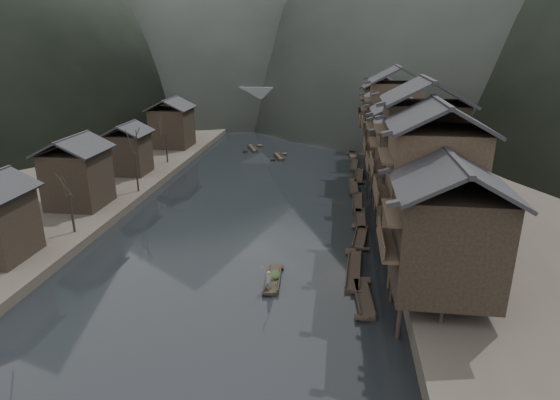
# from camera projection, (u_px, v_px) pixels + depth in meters

# --- Properties ---
(water) EXTENTS (300.00, 300.00, 0.00)m
(water) POSITION_uv_depth(u_px,v_px,m) (232.00, 260.00, 44.00)
(water) COLOR black
(water) RESTS_ON ground
(right_bank) EXTENTS (40.00, 200.00, 1.80)m
(right_bank) POSITION_uv_depth(u_px,v_px,m) (494.00, 159.00, 76.90)
(right_bank) COLOR #2D2823
(right_bank) RESTS_ON ground
(left_bank) EXTENTS (40.00, 200.00, 1.20)m
(left_bank) POSITION_uv_depth(u_px,v_px,m) (94.00, 148.00, 85.51)
(left_bank) COLOR #2D2823
(left_bank) RESTS_ON ground
(stilt_houses) EXTENTS (9.00, 67.60, 16.56)m
(stilt_houses) POSITION_uv_depth(u_px,v_px,m) (404.00, 132.00, 56.55)
(stilt_houses) COLOR black
(stilt_houses) RESTS_ON ground
(left_houses) EXTENTS (8.10, 53.20, 8.73)m
(left_houses) POSITION_uv_depth(u_px,v_px,m) (116.00, 147.00, 63.46)
(left_houses) COLOR black
(left_houses) RESTS_ON left_bank
(bare_trees) EXTENTS (3.62, 45.59, 7.24)m
(bare_trees) POSITION_uv_depth(u_px,v_px,m) (99.00, 165.00, 52.27)
(bare_trees) COLOR black
(bare_trees) RESTS_ON left_bank
(moored_sampans) EXTENTS (3.22, 65.86, 0.47)m
(moored_sampans) POSITION_uv_depth(u_px,v_px,m) (355.00, 187.00, 64.77)
(moored_sampans) COLOR black
(moored_sampans) RESTS_ON water
(midriver_boats) EXTENTS (8.47, 11.14, 0.44)m
(midriver_boats) POSITION_uv_depth(u_px,v_px,m) (264.00, 152.00, 84.65)
(midriver_boats) COLOR black
(midriver_boats) RESTS_ON water
(stone_bridge) EXTENTS (40.00, 6.00, 9.00)m
(stone_bridge) POSITION_uv_depth(u_px,v_px,m) (300.00, 103.00, 109.74)
(stone_bridge) COLOR #4C4C4F
(stone_bridge) RESTS_ON ground
(hero_sampan) EXTENTS (1.40, 5.34, 0.44)m
(hero_sampan) POSITION_uv_depth(u_px,v_px,m) (273.00, 279.00, 40.04)
(hero_sampan) COLOR black
(hero_sampan) RESTS_ON water
(cargo_heap) EXTENTS (1.17, 1.53, 0.70)m
(cargo_heap) POSITION_uv_depth(u_px,v_px,m) (274.00, 272.00, 40.08)
(cargo_heap) COLOR black
(cargo_heap) RESTS_ON hero_sampan
(boatman) EXTENTS (0.75, 0.72, 1.73)m
(boatman) POSITION_uv_depth(u_px,v_px,m) (269.00, 278.00, 37.96)
(boatman) COLOR slate
(boatman) RESTS_ON hero_sampan
(bamboo_pole) EXTENTS (1.16, 2.66, 3.36)m
(bamboo_pole) POSITION_uv_depth(u_px,v_px,m) (271.00, 250.00, 37.10)
(bamboo_pole) COLOR #8C7A51
(bamboo_pole) RESTS_ON boatman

